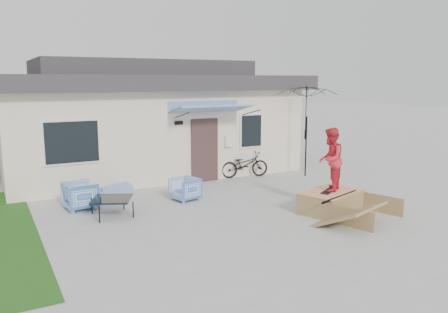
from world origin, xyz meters
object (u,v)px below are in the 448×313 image
skater (330,158)px  loveseat (111,188)px  armchair_right (185,188)px  skate_ramp (330,201)px  patio_umbrella (307,127)px  armchair_left (80,194)px  bicycle (245,162)px  coffee_table (112,207)px  skateboard (329,190)px

skater → loveseat: bearing=-79.5°
armchair_right → skate_ramp: armchair_right is taller
loveseat → patio_umbrella: 6.94m
armchair_right → patio_umbrella: patio_umbrella is taller
armchair_left → bicycle: 5.94m
loveseat → skate_ramp: bearing=112.7°
armchair_left → coffee_table: bearing=-157.5°
loveseat → skater: 6.28m
skateboard → coffee_table: bearing=124.7°
skate_ramp → skateboard: size_ratio=2.45×
coffee_table → bicycle: bicycle is taller
bicycle → skateboard: 4.55m
skateboard → patio_umbrella: bearing=28.1°
skateboard → skater: size_ratio=0.53×
armchair_right → skater: size_ratio=0.44×
bicycle → patio_umbrella: size_ratio=0.77×
loveseat → armchair_right: (1.74, -1.40, 0.10)m
skater → armchair_right: bearing=-81.3°
coffee_table → skateboard: bearing=-23.9°
armchair_left → skateboard: 6.48m
armchair_left → skater: skater is taller
patio_umbrella → skate_ramp: patio_umbrella is taller
skateboard → skater: 0.84m
bicycle → armchair_left: bearing=113.3°
skate_ramp → bicycle: bearing=69.9°
coffee_table → skate_ramp: size_ratio=0.44×
skateboard → skate_ramp: bearing=-103.5°
coffee_table → patio_umbrella: size_ratio=0.42×
skater → armchair_left: bearing=-67.3°
bicycle → patio_umbrella: patio_umbrella is taller
loveseat → armchair_left: 1.38m
armchair_left → bicycle: bearing=-84.3°
coffee_table → skate_ramp: (5.05, -2.28, 0.04)m
loveseat → skater: bearing=113.0°
armchair_left → skate_ramp: bearing=-127.4°
patio_umbrella → skateboard: patio_umbrella is taller
skater → skateboard: bearing=-127.4°
bicycle → skater: (-0.19, -4.54, 0.85)m
armchair_right → patio_umbrella: 5.30m
armchair_right → skater: skater is taller
patio_umbrella → skateboard: bearing=-120.4°
loveseat → skateboard: bearing=113.0°
armchair_left → armchair_right: size_ratio=1.13×
bicycle → patio_umbrella: 2.47m
coffee_table → bicycle: 5.72m
patio_umbrella → skate_ramp: 4.58m
loveseat → patio_umbrella: (6.76, -0.43, 1.50)m
coffee_table → skater: (5.04, -2.23, 1.16)m
bicycle → loveseat: bearing=105.4°
armchair_left → skater: bearing=-127.1°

